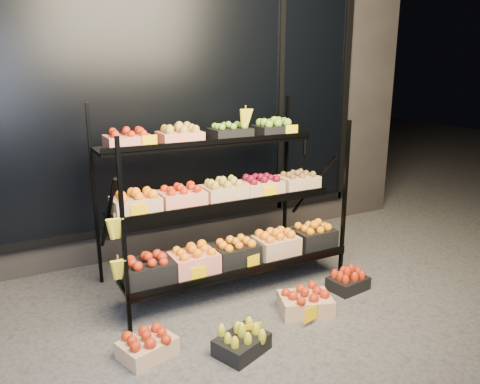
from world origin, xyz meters
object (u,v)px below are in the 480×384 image
floor_crate_left (147,345)px  floor_crate_midright (305,301)px  display_rack (223,202)px  floor_crate_midleft (242,341)px

floor_crate_left → floor_crate_midright: bearing=-18.6°
floor_crate_left → floor_crate_midright: floor_crate_midright is taller
display_rack → floor_crate_left: size_ratio=5.14×
floor_crate_left → floor_crate_midleft: bearing=-42.1°
floor_crate_midleft → floor_crate_midright: floor_crate_midright is taller
display_rack → floor_crate_midright: display_rack is taller
floor_crate_midright → floor_crate_midleft: bearing=-141.6°
display_rack → floor_crate_left: (-0.99, -0.78, -0.70)m
floor_crate_left → floor_crate_midleft: same height
floor_crate_midleft → floor_crate_midright: 0.77m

